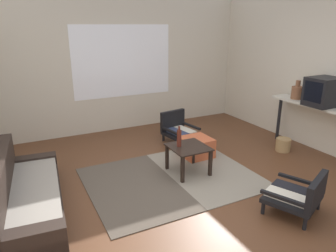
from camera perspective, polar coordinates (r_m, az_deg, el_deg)
name	(u,v)px	position (r m, az deg, el deg)	size (l,w,h in m)	color
ground_plane	(202,191)	(4.24, 6.29, -11.84)	(7.80, 7.80, 0.00)	#56331E
far_wall_with_window	(122,64)	(6.49, -8.40, 11.22)	(5.60, 0.13, 2.70)	beige
side_wall_right	(332,73)	(5.83, 27.81, 8.59)	(0.12, 6.60, 2.70)	beige
area_rug	(172,178)	(4.53, 0.71, -9.54)	(2.36, 1.84, 0.01)	#4C4238
couch	(25,197)	(4.03, -24.74, -11.70)	(0.84, 2.00, 0.69)	black
coffee_table	(188,152)	(4.57, 3.75, -4.76)	(0.54, 0.56, 0.42)	black
armchair_by_window	(178,128)	(5.86, 1.82, -0.45)	(0.62, 0.63, 0.55)	black
armchair_striped_foreground	(299,195)	(3.95, 22.85, -11.51)	(0.76, 0.75, 0.51)	black
ottoman_orange	(196,147)	(5.21, 5.20, -3.90)	(0.47, 0.47, 0.32)	#BC5633
console_shelf	(313,110)	(5.73, 25.04, 2.72)	(0.37, 1.52, 0.86)	beige
crt_television	(325,92)	(5.56, 26.78, 5.66)	(0.55, 0.42, 0.46)	black
clay_vase	(297,92)	(5.91, 22.58, 5.77)	(0.19, 0.19, 0.32)	brown
glass_bottle	(179,138)	(4.50, 2.05, -2.18)	(0.07, 0.07, 0.31)	#5B2319
wicker_basket	(283,145)	(5.79, 20.35, -3.24)	(0.25, 0.25, 0.23)	#9E7A4C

